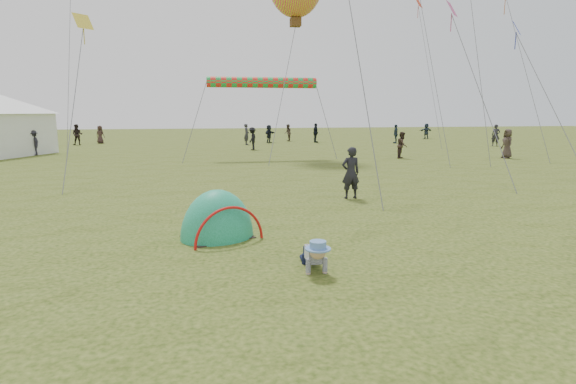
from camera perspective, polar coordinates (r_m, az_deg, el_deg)
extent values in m
plane|color=#1E330A|center=(8.83, 10.14, -8.64)|extent=(140.00, 140.00, 0.00)
ellipsoid|color=#157F44|center=(10.42, -8.93, -5.68)|extent=(2.11, 1.95, 2.20)
imported|color=black|center=(14.82, 7.96, 2.42)|extent=(0.64, 0.44, 1.70)
imported|color=#252429|center=(40.91, 24.88, 6.54)|extent=(0.78, 0.70, 1.79)
imported|color=#41352C|center=(43.61, -0.01, 7.54)|extent=(0.67, 0.83, 1.62)
imported|color=#21313E|center=(41.80, 13.51, 7.19)|extent=(0.72, 1.07, 1.68)
imported|color=#222129|center=(33.70, -29.59, 5.47)|extent=(1.16, 1.21, 1.65)
imported|color=#3B2F29|center=(30.65, 26.08, 5.53)|extent=(0.66, 0.93, 1.78)
imported|color=black|center=(41.40, -2.42, 7.39)|extent=(1.34, 1.46, 1.63)
imported|color=#2B2A30|center=(39.02, -5.28, 7.30)|extent=(0.56, 0.73, 1.78)
imported|color=black|center=(42.58, -25.18, 6.61)|extent=(0.86, 0.68, 1.76)
imported|color=black|center=(41.66, 3.53, 7.49)|extent=(0.52, 1.07, 1.76)
imported|color=black|center=(33.78, -4.55, 6.78)|extent=(0.99, 1.24, 1.68)
imported|color=#332320|center=(43.91, -22.75, 6.75)|extent=(0.91, 0.77, 1.59)
imported|color=#263444|center=(49.52, 17.15, 7.40)|extent=(1.56, 0.77, 1.61)
imported|color=#32251F|center=(28.37, 14.30, 5.79)|extent=(0.96, 0.99, 1.61)
cylinder|color=red|center=(27.83, -3.29, 13.72)|extent=(6.61, 0.64, 0.64)
plane|color=red|center=(41.14, 16.23, 22.14)|extent=(1.04, 1.04, 0.85)
plane|color=#1D28B2|center=(24.26, 27.03, 18.06)|extent=(0.80, 0.80, 0.65)
plane|color=#CA4785|center=(21.89, 20.10, 21.01)|extent=(0.80, 0.80, 0.65)
plane|color=yellow|center=(22.28, -24.60, 19.11)|extent=(0.80, 0.80, 0.66)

